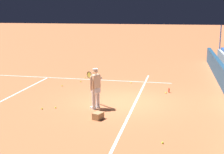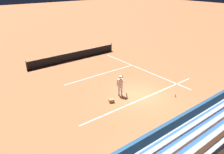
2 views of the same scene
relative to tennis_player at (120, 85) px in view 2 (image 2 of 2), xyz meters
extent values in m
plane|color=#B7663D|center=(1.28, -1.01, -0.89)|extent=(160.00, 160.00, 0.00)
cube|color=white|center=(1.28, -1.51, -0.89)|extent=(12.00, 0.10, 0.01)
cube|color=white|center=(5.39, 2.99, -0.89)|extent=(0.10, 12.00, 0.01)
cube|color=white|center=(1.28, 4.49, -0.89)|extent=(8.22, 0.10, 0.01)
cube|color=navy|center=(1.28, -5.70, -0.34)|extent=(25.54, 0.24, 1.10)
cube|color=silver|center=(1.81, -5.58, -0.29)|extent=(2.80, 0.01, 0.44)
cube|color=silver|center=(-2.92, -5.58, -0.29)|extent=(2.20, 0.01, 0.40)
cube|color=#9EA3A8|center=(1.28, -7.50, -0.34)|extent=(24.26, 2.40, 1.10)
cube|color=#2D5BAD|center=(1.28, -6.70, 0.29)|extent=(23.78, 0.40, 0.12)
cube|color=#9EA3A8|center=(1.28, -6.98, 0.43)|extent=(24.26, 0.24, 0.45)
cube|color=#2D5BAD|center=(1.28, -7.50, 0.74)|extent=(23.78, 0.40, 0.12)
cylinder|color=silver|center=(-0.11, 0.04, -0.45)|extent=(0.15, 0.15, 0.88)
cylinder|color=silver|center=(0.07, -0.08, -0.45)|extent=(0.15, 0.15, 0.88)
cube|color=white|center=(-0.08, 0.09, -0.85)|extent=(0.25, 0.29, 0.09)
cube|color=white|center=(0.10, -0.03, -0.85)|extent=(0.25, 0.29, 0.09)
cube|color=silver|center=(-0.02, -0.02, -0.09)|extent=(0.40, 0.37, 0.20)
cube|color=beige|center=(-0.02, -0.02, 0.28)|extent=(0.42, 0.38, 0.58)
sphere|color=beige|center=(-0.02, -0.01, 0.71)|extent=(0.21, 0.21, 0.21)
cylinder|color=white|center=(-0.02, -0.01, 0.80)|extent=(0.20, 0.20, 0.05)
cylinder|color=beige|center=(-0.22, 0.12, 0.24)|extent=(0.09, 0.09, 0.56)
cylinder|color=beige|center=(0.29, 0.01, 0.33)|extent=(0.41, 0.53, 0.24)
cylinder|color=black|center=(0.43, 0.20, 0.38)|extent=(0.20, 0.27, 0.03)
torus|color=black|center=(0.59, 0.43, 0.42)|extent=(0.20, 0.27, 0.31)
cylinder|color=#D6D14C|center=(0.59, 0.43, 0.42)|extent=(0.16, 0.23, 0.27)
cube|color=#A87F51|center=(-1.24, -0.43, -0.76)|extent=(0.48, 0.42, 0.26)
sphere|color=#CCE533|center=(-0.58, 2.16, -0.86)|extent=(0.07, 0.07, 0.07)
sphere|color=#CCE533|center=(4.63, 2.13, -0.86)|extent=(0.07, 0.07, 0.07)
sphere|color=#CCE533|center=(5.63, 2.16, -0.86)|extent=(0.07, 0.07, 0.07)
sphere|color=#CCE533|center=(-0.32, 1.67, -0.86)|extent=(0.07, 0.07, 0.07)
sphere|color=#CCE533|center=(3.10, -2.79, -0.86)|extent=(0.07, 0.07, 0.07)
sphere|color=#CCE533|center=(-2.98, -2.95, -0.86)|extent=(0.07, 0.07, 0.07)
sphere|color=#CCE533|center=(4.93, -0.75, -0.86)|extent=(0.07, 0.07, 0.07)
sphere|color=#CCE533|center=(3.40, 2.80, -0.86)|extent=(0.07, 0.07, 0.07)
cylinder|color=#EA4C33|center=(3.30, -2.93, -0.78)|extent=(0.07, 0.07, 0.22)
cylinder|color=#33383D|center=(-4.22, 9.94, -0.36)|extent=(0.09, 0.09, 1.07)
cylinder|color=#33383D|center=(6.78, 9.94, -0.36)|extent=(0.09, 0.09, 1.07)
cube|color=black|center=(1.28, 9.94, -0.44)|extent=(11.00, 0.02, 0.91)
cube|color=white|center=(1.28, 9.94, 0.04)|extent=(11.00, 0.04, 0.05)
camera|label=1|loc=(-12.12, -3.31, 3.15)|focal=50.00mm
camera|label=2|loc=(-10.10, -11.88, 7.70)|focal=35.00mm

